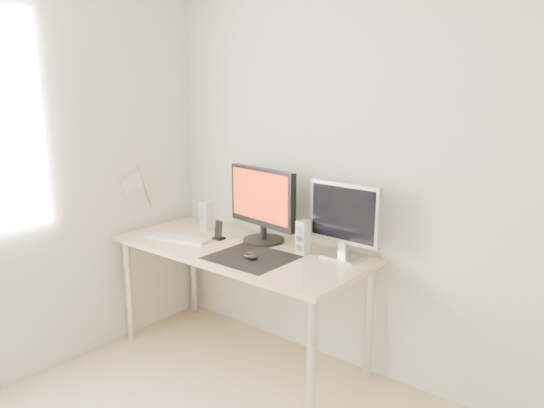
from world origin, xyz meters
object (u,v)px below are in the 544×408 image
Objects in this scene: phone_dock at (219,234)px; main_monitor at (262,202)px; second_monitor at (344,217)px; mouse at (250,256)px; desk at (240,259)px; speaker_left at (206,216)px; speaker_right at (303,237)px; keyboard at (179,238)px.

main_monitor is at bearing 28.86° from phone_dock.
second_monitor is 3.64× the size of phone_dock.
phone_dock reaches higher than mouse.
main_monitor is at bearing 78.80° from desk.
speaker_left is 0.24m from phone_dock.
second_monitor reaches higher than speaker_right.
speaker_right is (0.37, 0.15, 0.18)m from desk.
mouse is at bearing -23.17° from speaker_left.
desk is 0.25m from phone_dock.
main_monitor is at bearing 118.87° from mouse.
desk is at bearing 16.86° from keyboard.
desk is (-0.20, 0.13, -0.10)m from mouse.
speaker_left is (-1.02, -0.08, -0.14)m from second_monitor.
main_monitor is at bearing 175.69° from speaker_right.
phone_dock reaches higher than keyboard.
speaker_right reaches higher than desk.
phone_dock is at bearing -169.06° from speaker_right.
speaker_right is (0.33, -0.02, -0.16)m from main_monitor.
keyboard is at bearing -160.45° from speaker_right.
keyboard is at bearing 179.18° from mouse.
desk is 2.91× the size of main_monitor.
speaker_left is (-0.63, 0.27, 0.08)m from mouse.
speaker_right is at bearing 1.01° from speaker_left.
mouse is 0.69m from speaker_left.
mouse is 0.85× the size of phone_dock.
mouse is at bearing -61.13° from main_monitor.
phone_dock is at bearing 169.67° from desk.
phone_dock is (0.21, -0.10, -0.06)m from speaker_left.
keyboard is (-0.77, -0.27, -0.09)m from speaker_right.
speaker_left is at bearing 156.83° from mouse.
desk is at bearing -159.71° from second_monitor.
second_monitor is at bearing 20.29° from desk.
main_monitor is 2.82× the size of speaker_left.
second_monitor is 1.03× the size of keyboard.
desk is 0.71m from second_monitor.
second_monitor is 0.28m from speaker_right.
desk is 3.54× the size of second_monitor.
second_monitor is at bearing 41.90° from mouse.
phone_dock is (-0.58, -0.11, -0.06)m from speaker_right.
mouse is 0.33m from speaker_right.
desk is at bearing -10.33° from phone_dock.
second_monitor is (0.60, 0.22, 0.32)m from desk.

